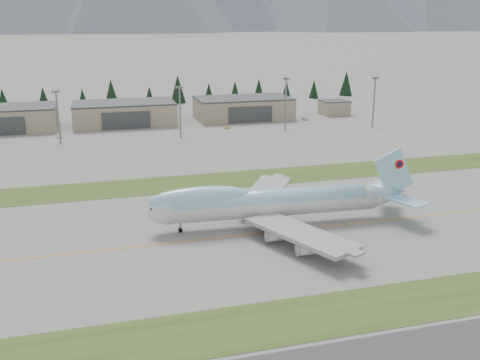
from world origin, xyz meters
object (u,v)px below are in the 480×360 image
object	(u,v)px
hangar_left	(2,118)
service_vehicle_b	(227,128)
boeing_747_freighter	(271,202)
hangar_center	(124,113)
hangar_right	(243,108)
service_vehicle_a	(59,138)
service_vehicle_c	(305,120)

from	to	relation	value
hangar_left	service_vehicle_b	world-z (taller)	hangar_left
boeing_747_freighter	hangar_left	size ratio (longest dim) A/B	1.43
service_vehicle_b	hangar_center	bearing A→B (deg)	88.39
boeing_747_freighter	hangar_right	xyz separation A→B (m)	(33.62, 145.19, -0.58)
hangar_right	service_vehicle_b	xyz separation A→B (m)	(-14.59, -23.93, -5.39)
hangar_left	hangar_center	distance (m)	55.00
boeing_747_freighter	service_vehicle_a	size ratio (longest dim) A/B	17.07
hangar_left	service_vehicle_a	bearing A→B (deg)	-43.86
service_vehicle_a	service_vehicle_c	world-z (taller)	service_vehicle_a
hangar_right	service_vehicle_b	size ratio (longest dim) A/B	15.40
hangar_right	service_vehicle_a	bearing A→B (deg)	-164.65
hangar_center	hangar_right	world-z (taller)	same
hangar_left	service_vehicle_c	world-z (taller)	hangar_left
hangar_left	hangar_right	bearing A→B (deg)	0.00
service_vehicle_a	service_vehicle_b	size ratio (longest dim) A/B	1.29
boeing_747_freighter	service_vehicle_c	xyz separation A→B (m)	(62.35, 131.64, -5.97)
hangar_left	hangar_right	world-z (taller)	same
service_vehicle_b	service_vehicle_c	world-z (taller)	service_vehicle_c
service_vehicle_b	service_vehicle_a	bearing A→B (deg)	116.65
hangar_left	service_vehicle_c	distance (m)	144.46
boeing_747_freighter	hangar_center	xyz separation A→B (m)	(-26.38, 145.19, -0.58)
hangar_right	service_vehicle_c	world-z (taller)	hangar_right
service_vehicle_a	hangar_right	bearing A→B (deg)	-9.07
service_vehicle_b	service_vehicle_c	size ratio (longest dim) A/B	0.69
boeing_747_freighter	service_vehicle_b	bearing A→B (deg)	84.54
hangar_center	service_vehicle_a	bearing A→B (deg)	-140.18
hangar_left	hangar_center	bearing A→B (deg)	0.00
hangar_left	service_vehicle_b	bearing A→B (deg)	-13.40
hangar_center	service_vehicle_a	distance (m)	38.72
service_vehicle_a	service_vehicle_b	world-z (taller)	service_vehicle_a
hangar_center	service_vehicle_c	size ratio (longest dim) A/B	10.68
service_vehicle_a	boeing_747_freighter	bearing A→B (deg)	-89.59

